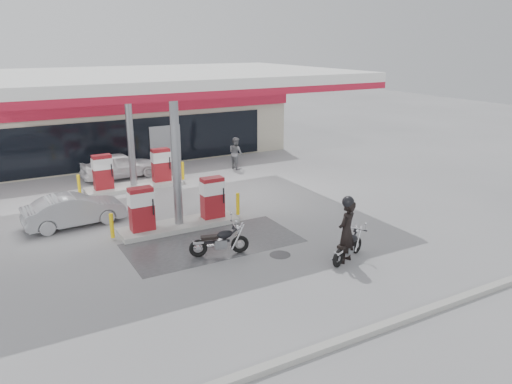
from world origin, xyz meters
The scene contains 15 objects.
ground centered at (0.00, 0.00, 0.00)m, with size 90.00×90.00×0.00m, color gray.
wet_patch centered at (0.50, 0.00, 0.00)m, with size 6.00×3.00×0.00m, color #4C4C4F.
drain_cover centered at (2.00, -2.00, 0.00)m, with size 0.70×0.70×0.01m, color #38383A.
kerb centered at (0.00, -7.00, 0.07)m, with size 28.00×0.25×0.15m, color gray.
store_building centered at (0.01, 15.94, 2.01)m, with size 22.00×8.22×4.00m.
canopy centered at (0.00, 5.00, 5.27)m, with size 16.00×10.02×5.51m.
pump_island_near centered at (0.00, 2.00, 0.71)m, with size 5.14×1.30×1.78m.
pump_island_far centered at (0.00, 8.00, 0.71)m, with size 5.14×1.30×1.78m.
main_motorcycle centered at (3.72, -3.37, 0.43)m, with size 1.77×0.97×0.97m.
biker_main centered at (3.55, -3.45, 1.03)m, with size 0.75×0.49×2.06m, color black.
parked_motorcycle centered at (0.29, -1.01, 0.46)m, with size 1.97×0.91×1.03m.
sedan_white centered at (-0.06, 10.20, 0.66)m, with size 1.56×3.87×1.32m, color white.
attendant centered at (6.00, 9.00, 0.87)m, with size 0.85×0.66×1.75m, color slate.
hatchback_silver centered at (-3.37, 4.20, 0.61)m, with size 1.30×3.72×1.22m, color #93959B.
parked_car_right centered at (9.35, 14.00, 0.50)m, with size 1.65×3.58×0.99m, color #5A131C.
Camera 1 is at (-6.11, -14.82, 6.82)m, focal length 35.00 mm.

